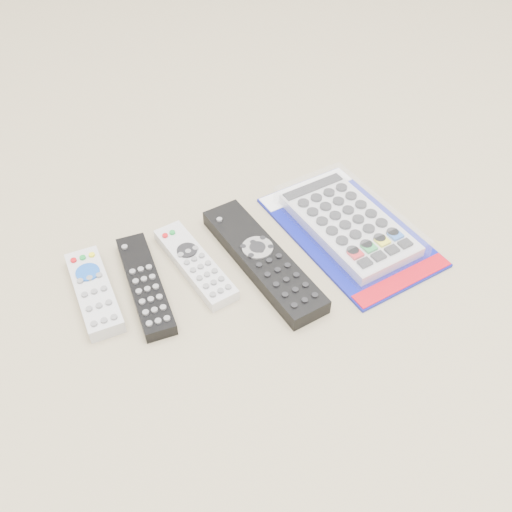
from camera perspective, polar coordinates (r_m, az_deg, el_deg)
name	(u,v)px	position (r m, az deg, el deg)	size (l,w,h in m)	color
remote_small_grey	(94,291)	(0.83, -15.89, -3.42)	(0.05, 0.16, 0.02)	#B5B5B7
remote_slim_black	(145,284)	(0.83, -11.02, -2.81)	(0.06, 0.20, 0.02)	black
remote_silver_dvd	(195,264)	(0.85, -6.12, -0.77)	(0.07, 0.18, 0.02)	silver
remote_large_black	(263,260)	(0.84, 0.68, -0.36)	(0.09, 0.26, 0.03)	black
jumbo_remote_packaged	(349,223)	(0.91, 9.24, 3.27)	(0.20, 0.30, 0.04)	#0C1389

